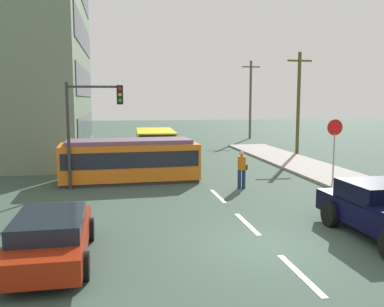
{
  "coord_description": "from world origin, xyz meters",
  "views": [
    {
      "loc": [
        -4.02,
        -10.65,
        3.95
      ],
      "look_at": [
        -0.68,
        8.23,
        1.5
      ],
      "focal_mm": 39.77,
      "sensor_mm": 36.0,
      "label": 1
    }
  ],
  "objects_px": {
    "parked_sedan_near": "(51,236)",
    "utility_pole_mid": "(298,101)",
    "city_bus": "(155,142)",
    "utility_pole_far": "(250,98)",
    "streetcar_tram": "(130,160)",
    "pedestrian_crossing": "(242,168)",
    "traffic_light_mast": "(91,115)",
    "stop_sign": "(335,137)"
  },
  "relations": [
    {
      "from": "city_bus",
      "to": "utility_pole_far",
      "type": "bearing_deg",
      "value": 49.07
    },
    {
      "from": "city_bus",
      "to": "traffic_light_mast",
      "type": "distance_m",
      "value": 10.87
    },
    {
      "from": "streetcar_tram",
      "to": "parked_sedan_near",
      "type": "relative_size",
      "value": 1.46
    },
    {
      "from": "streetcar_tram",
      "to": "utility_pole_far",
      "type": "bearing_deg",
      "value": 58.58
    },
    {
      "from": "city_bus",
      "to": "stop_sign",
      "type": "xyz_separation_m",
      "value": [
        7.52,
        -10.55,
        1.13
      ]
    },
    {
      "from": "streetcar_tram",
      "to": "stop_sign",
      "type": "bearing_deg",
      "value": -12.27
    },
    {
      "from": "traffic_light_mast",
      "to": "utility_pole_far",
      "type": "height_order",
      "value": "utility_pole_far"
    },
    {
      "from": "parked_sedan_near",
      "to": "utility_pole_far",
      "type": "relative_size",
      "value": 0.58
    },
    {
      "from": "stop_sign",
      "to": "traffic_light_mast",
      "type": "height_order",
      "value": "traffic_light_mast"
    },
    {
      "from": "parked_sedan_near",
      "to": "traffic_light_mast",
      "type": "height_order",
      "value": "traffic_light_mast"
    },
    {
      "from": "parked_sedan_near",
      "to": "stop_sign",
      "type": "height_order",
      "value": "stop_sign"
    },
    {
      "from": "pedestrian_crossing",
      "to": "parked_sedan_near",
      "type": "height_order",
      "value": "pedestrian_crossing"
    },
    {
      "from": "streetcar_tram",
      "to": "utility_pole_mid",
      "type": "distance_m",
      "value": 15.0
    },
    {
      "from": "streetcar_tram",
      "to": "pedestrian_crossing",
      "type": "xyz_separation_m",
      "value": [
        4.86,
        -2.62,
        -0.11
      ]
    },
    {
      "from": "parked_sedan_near",
      "to": "utility_pole_far",
      "type": "xyz_separation_m",
      "value": [
        14.94,
        30.88,
        3.44
      ]
    },
    {
      "from": "utility_pole_far",
      "to": "stop_sign",
      "type": "bearing_deg",
      "value": -97.93
    },
    {
      "from": "stop_sign",
      "to": "utility_pole_mid",
      "type": "xyz_separation_m",
      "value": [
        2.71,
        10.28,
        1.61
      ]
    },
    {
      "from": "city_bus",
      "to": "parked_sedan_near",
      "type": "xyz_separation_m",
      "value": [
        -4.23,
        -18.52,
        -0.44
      ]
    },
    {
      "from": "pedestrian_crossing",
      "to": "utility_pole_far",
      "type": "xyz_separation_m",
      "value": [
        7.87,
        23.45,
        3.12
      ]
    },
    {
      "from": "utility_pole_far",
      "to": "traffic_light_mast",
      "type": "bearing_deg",
      "value": -122.8
    },
    {
      "from": "streetcar_tram",
      "to": "utility_pole_mid",
      "type": "height_order",
      "value": "utility_pole_mid"
    },
    {
      "from": "city_bus",
      "to": "traffic_light_mast",
      "type": "height_order",
      "value": "traffic_light_mast"
    },
    {
      "from": "pedestrian_crossing",
      "to": "utility_pole_far",
      "type": "distance_m",
      "value": 24.93
    },
    {
      "from": "pedestrian_crossing",
      "to": "stop_sign",
      "type": "xyz_separation_m",
      "value": [
        4.68,
        0.55,
        1.25
      ]
    },
    {
      "from": "parked_sedan_near",
      "to": "city_bus",
      "type": "bearing_deg",
      "value": 77.14
    },
    {
      "from": "stop_sign",
      "to": "utility_pole_far",
      "type": "relative_size",
      "value": 0.37
    },
    {
      "from": "stop_sign",
      "to": "traffic_light_mast",
      "type": "xyz_separation_m",
      "value": [
        -11.21,
        0.57,
        1.09
      ]
    },
    {
      "from": "utility_pole_mid",
      "to": "city_bus",
      "type": "bearing_deg",
      "value": 178.5
    },
    {
      "from": "city_bus",
      "to": "pedestrian_crossing",
      "type": "distance_m",
      "value": 11.45
    },
    {
      "from": "utility_pole_mid",
      "to": "utility_pole_far",
      "type": "relative_size",
      "value": 0.93
    },
    {
      "from": "city_bus",
      "to": "utility_pole_mid",
      "type": "height_order",
      "value": "utility_pole_mid"
    },
    {
      "from": "parked_sedan_near",
      "to": "utility_pole_mid",
      "type": "distance_m",
      "value": 23.5
    },
    {
      "from": "pedestrian_crossing",
      "to": "stop_sign",
      "type": "height_order",
      "value": "stop_sign"
    },
    {
      "from": "city_bus",
      "to": "utility_pole_far",
      "type": "distance_m",
      "value": 16.63
    },
    {
      "from": "streetcar_tram",
      "to": "utility_pole_mid",
      "type": "relative_size",
      "value": 0.91
    },
    {
      "from": "traffic_light_mast",
      "to": "streetcar_tram",
      "type": "bearing_deg",
      "value": 42.06
    },
    {
      "from": "traffic_light_mast",
      "to": "stop_sign",
      "type": "bearing_deg",
      "value": -2.89
    },
    {
      "from": "parked_sedan_near",
      "to": "traffic_light_mast",
      "type": "bearing_deg",
      "value": 86.35
    },
    {
      "from": "streetcar_tram",
      "to": "traffic_light_mast",
      "type": "relative_size",
      "value": 1.41
    },
    {
      "from": "parked_sedan_near",
      "to": "pedestrian_crossing",
      "type": "bearing_deg",
      "value": 46.41
    },
    {
      "from": "utility_pole_far",
      "to": "parked_sedan_near",
      "type": "bearing_deg",
      "value": -115.82
    },
    {
      "from": "streetcar_tram",
      "to": "pedestrian_crossing",
      "type": "distance_m",
      "value": 5.52
    }
  ]
}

